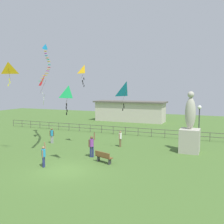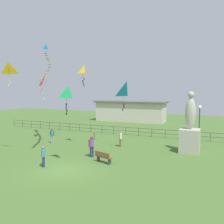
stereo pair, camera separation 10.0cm
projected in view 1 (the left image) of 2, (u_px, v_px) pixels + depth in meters
The scene contains 16 objects.
ground_plane at pixel (64, 170), 17.61m from camera, with size 80.00×80.00×0.00m, color #476B2D.
statue_monument at pixel (190, 133), 22.33m from camera, with size 1.65×1.65×5.32m.
lamppost at pixel (199, 116), 24.15m from camera, with size 0.36×0.36×3.98m.
park_bench at pixel (103, 157), 19.30m from camera, with size 1.55×0.91×0.85m.
person_0 at pixel (120, 138), 24.50m from camera, with size 0.28×0.46×1.53m.
person_3 at pixel (44, 155), 18.22m from camera, with size 0.28×0.47×1.78m.
person_4 at pixel (52, 135), 26.03m from camera, with size 0.44×0.28×1.53m.
person_5 at pixel (92, 145), 20.82m from camera, with size 0.54×0.37×2.04m.
kite_0 at pixel (8, 68), 20.78m from camera, with size 1.16×0.57×1.96m.
kite_1 at pixel (84, 71), 24.13m from camera, with size 0.84×0.79×2.01m.
kite_2 at pixel (127, 90), 22.42m from camera, with size 1.18×1.28×2.54m.
kite_3 at pixel (69, 93), 18.50m from camera, with size 1.02×0.61×2.11m.
kite_4 at pixel (46, 81), 26.97m from camera, with size 1.18×1.14×3.32m.
streamer_kite at pixel (46, 50), 27.26m from camera, with size 5.11×7.22×4.37m.
waterfront_railing at pixel (127, 130), 30.54m from camera, with size 36.05×0.06×0.95m.
pavilion_building at pixel (130, 111), 42.92m from camera, with size 11.95×3.85×3.36m.
Camera 1 is at (9.75, -14.48, 5.67)m, focal length 41.29 mm.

